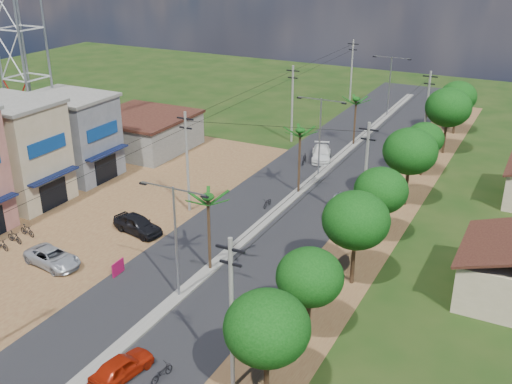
# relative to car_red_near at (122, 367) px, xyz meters

# --- Properties ---
(ground) EXTENTS (160.00, 160.00, 0.00)m
(ground) POSITION_rel_car_red_near_xyz_m (-1.71, 8.05, -0.65)
(ground) COLOR black
(ground) RESTS_ON ground
(road) EXTENTS (12.00, 110.00, 0.04)m
(road) POSITION_rel_car_red_near_xyz_m (-1.71, 23.05, -0.63)
(road) COLOR black
(road) RESTS_ON ground
(median) EXTENTS (1.00, 90.00, 0.18)m
(median) POSITION_rel_car_red_near_xyz_m (-1.71, 26.05, -0.56)
(median) COLOR #605E56
(median) RESTS_ON ground
(dirt_lot_west) EXTENTS (18.00, 46.00, 0.04)m
(dirt_lot_west) POSITION_rel_car_red_near_xyz_m (-16.71, 16.05, -0.63)
(dirt_lot_west) COLOR brown
(dirt_lot_west) RESTS_ON ground
(dirt_shoulder_east) EXTENTS (5.00, 90.00, 0.03)m
(dirt_shoulder_east) POSITION_rel_car_red_near_xyz_m (6.79, 23.05, -0.64)
(dirt_shoulder_east) COLOR brown
(dirt_shoulder_east) RESTS_ON ground
(shophouse_cream) EXTENTS (9.00, 6.40, 9.30)m
(shophouse_cream) POSITION_rel_car_red_near_xyz_m (-23.69, 15.05, 4.01)
(shophouse_cream) COLOR tan
(shophouse_cream) RESTS_ON ground
(shophouse_grey) EXTENTS (9.00, 6.40, 8.30)m
(shophouse_grey) POSITION_rel_car_red_near_xyz_m (-23.69, 22.05, 3.51)
(shophouse_grey) COLOR #55575D
(shophouse_grey) RESTS_ON ground
(low_shed) EXTENTS (10.40, 10.40, 3.95)m
(low_shed) POSITION_rel_car_red_near_xyz_m (-22.71, 32.05, 1.31)
(low_shed) COLOR #605E56
(low_shed) RESTS_ON ground
(tree_east_a) EXTENTS (4.40, 4.40, 6.37)m
(tree_east_a) POSITION_rel_car_red_near_xyz_m (7.79, 2.05, 3.84)
(tree_east_a) COLOR black
(tree_east_a) RESTS_ON ground
(tree_east_b) EXTENTS (4.00, 4.00, 5.83)m
(tree_east_b) POSITION_rel_car_red_near_xyz_m (7.59, 8.05, 3.46)
(tree_east_b) COLOR black
(tree_east_b) RESTS_ON ground
(tree_east_c) EXTENTS (4.60, 4.60, 6.83)m
(tree_east_c) POSITION_rel_car_red_near_xyz_m (7.99, 15.05, 4.21)
(tree_east_c) COLOR black
(tree_east_c) RESTS_ON ground
(tree_east_d) EXTENTS (4.20, 4.20, 6.13)m
(tree_east_d) POSITION_rel_car_red_near_xyz_m (7.69, 22.05, 3.69)
(tree_east_d) COLOR black
(tree_east_d) RESTS_ON ground
(tree_east_e) EXTENTS (4.80, 4.80, 7.14)m
(tree_east_e) POSITION_rel_car_red_near_xyz_m (7.89, 30.05, 4.44)
(tree_east_e) COLOR black
(tree_east_e) RESTS_ON ground
(tree_east_f) EXTENTS (3.80, 3.80, 5.52)m
(tree_east_f) POSITION_rel_car_red_near_xyz_m (7.49, 38.05, 3.23)
(tree_east_f) COLOR black
(tree_east_f) RESTS_ON ground
(tree_east_g) EXTENTS (5.00, 5.00, 7.38)m
(tree_east_g) POSITION_rel_car_red_near_xyz_m (8.09, 46.05, 4.59)
(tree_east_g) COLOR black
(tree_east_g) RESTS_ON ground
(tree_east_h) EXTENTS (4.40, 4.40, 6.52)m
(tree_east_h) POSITION_rel_car_red_near_xyz_m (7.79, 54.05, 3.99)
(tree_east_h) COLOR black
(tree_east_h) RESTS_ON ground
(palm_median_near) EXTENTS (2.00, 2.00, 6.15)m
(palm_median_near) POSITION_rel_car_red_near_xyz_m (-1.71, 12.05, 4.88)
(palm_median_near) COLOR black
(palm_median_near) RESTS_ON ground
(palm_median_mid) EXTENTS (2.00, 2.00, 6.55)m
(palm_median_mid) POSITION_rel_car_red_near_xyz_m (-1.71, 28.05, 5.25)
(palm_median_mid) COLOR black
(palm_median_mid) RESTS_ON ground
(palm_median_far) EXTENTS (2.00, 2.00, 5.85)m
(palm_median_far) POSITION_rel_car_red_near_xyz_m (-1.71, 44.05, 4.61)
(palm_median_far) COLOR black
(palm_median_far) RESTS_ON ground
(streetlight_near) EXTENTS (5.10, 0.18, 8.00)m
(streetlight_near) POSITION_rel_car_red_near_xyz_m (-1.71, 8.05, 4.13)
(streetlight_near) COLOR gray
(streetlight_near) RESTS_ON ground
(streetlight_mid) EXTENTS (5.10, 0.18, 8.00)m
(streetlight_mid) POSITION_rel_car_red_near_xyz_m (-1.71, 33.05, 4.13)
(streetlight_mid) COLOR gray
(streetlight_mid) RESTS_ON ground
(streetlight_far) EXTENTS (5.10, 0.18, 8.00)m
(streetlight_far) POSITION_rel_car_red_near_xyz_m (-1.71, 58.05, 4.13)
(streetlight_far) COLOR gray
(streetlight_far) RESTS_ON ground
(utility_pole_w_b) EXTENTS (1.60, 0.24, 9.00)m
(utility_pole_w_b) POSITION_rel_car_red_near_xyz_m (-8.71, 20.05, 4.10)
(utility_pole_w_b) COLOR #605E56
(utility_pole_w_b) RESTS_ON ground
(utility_pole_w_c) EXTENTS (1.60, 0.24, 9.00)m
(utility_pole_w_c) POSITION_rel_car_red_near_xyz_m (-8.71, 42.05, 4.10)
(utility_pole_w_c) COLOR #605E56
(utility_pole_w_c) RESTS_ON ground
(utility_pole_w_d) EXTENTS (1.60, 0.24, 9.00)m
(utility_pole_w_d) POSITION_rel_car_red_near_xyz_m (-8.71, 63.05, 4.10)
(utility_pole_w_d) COLOR #605E56
(utility_pole_w_d) RESTS_ON ground
(utility_pole_e_a) EXTENTS (1.60, 0.24, 9.00)m
(utility_pole_e_a) POSITION_rel_car_red_near_xyz_m (5.79, 2.05, 4.10)
(utility_pole_e_a) COLOR #605E56
(utility_pole_e_a) RESTS_ON ground
(utility_pole_e_b) EXTENTS (1.60, 0.24, 9.00)m
(utility_pole_e_b) POSITION_rel_car_red_near_xyz_m (5.79, 24.05, 4.10)
(utility_pole_e_b) COLOR #605E56
(utility_pole_e_b) RESTS_ON ground
(utility_pole_e_c) EXTENTS (1.60, 0.24, 9.00)m
(utility_pole_e_c) POSITION_rel_car_red_near_xyz_m (5.79, 46.05, 4.10)
(utility_pole_e_c) COLOR #605E56
(utility_pole_e_c) RESTS_ON ground
(car_red_near) EXTENTS (2.16, 4.04, 1.31)m
(car_red_near) POSITION_rel_car_red_near_xyz_m (0.00, 0.00, 0.00)
(car_red_near) COLOR maroon
(car_red_near) RESTS_ON ground
(car_silver_mid) EXTENTS (1.94, 4.40, 1.41)m
(car_silver_mid) POSITION_rel_car_red_near_xyz_m (3.29, 26.48, 0.05)
(car_silver_mid) COLOR #A2A5AA
(car_silver_mid) RESTS_ON ground
(car_white_far) EXTENTS (3.49, 5.19, 1.40)m
(car_white_far) POSITION_rel_car_red_near_xyz_m (-3.21, 37.66, 0.04)
(car_white_far) COLOR silver
(car_white_far) RESTS_ON ground
(car_parked_silver) EXTENTS (4.88, 2.75, 1.29)m
(car_parked_silver) POSITION_rel_car_red_near_xyz_m (-12.28, 7.30, -0.01)
(car_parked_silver) COLOR #A2A5AA
(car_parked_silver) RESTS_ON ground
(car_parked_dark) EXTENTS (4.80, 2.67, 1.54)m
(car_parked_dark) POSITION_rel_car_red_near_xyz_m (-10.02, 14.43, 0.12)
(car_parked_dark) COLOR black
(car_parked_dark) RESTS_ON ground
(moto_rider_east) EXTENTS (0.78, 1.69, 0.85)m
(moto_rider_east) POSITION_rel_car_red_near_xyz_m (2.05, 0.83, -0.23)
(moto_rider_east) COLOR black
(moto_rider_east) RESTS_ON ground
(moto_rider_west_a) EXTENTS (0.62, 1.59, 0.82)m
(moto_rider_west_a) POSITION_rel_car_red_near_xyz_m (-2.91, 23.90, -0.24)
(moto_rider_west_a) COLOR black
(moto_rider_west_a) RESTS_ON ground
(moto_rider_west_b) EXTENTS (0.80, 1.87, 1.09)m
(moto_rider_west_b) POSITION_rel_car_red_near_xyz_m (-4.36, 35.70, -0.11)
(moto_rider_west_b) COLOR black
(moto_rider_west_b) RESTS_ON ground
(roadside_sign) EXTENTS (0.15, 1.31, 1.09)m
(roadside_sign) POSITION_rel_car_red_near_xyz_m (-7.21, 8.50, -0.11)
(roadside_sign) COLOR maroon
(roadside_sign) RESTS_ON ground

